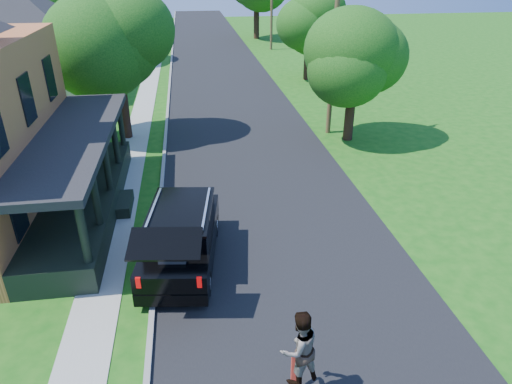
{
  "coord_description": "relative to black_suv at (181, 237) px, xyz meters",
  "views": [
    {
      "loc": [
        -2.68,
        -9.79,
        8.54
      ],
      "look_at": [
        -0.76,
        3.0,
        1.91
      ],
      "focal_mm": 32.0,
      "sensor_mm": 36.0,
      "label": 1
    }
  ],
  "objects": [
    {
      "name": "skateboarder",
      "position": [
        2.46,
        -5.25,
        0.35
      ],
      "size": [
        1.07,
        0.95,
        1.83
      ],
      "rotation": [
        0.0,
        0.0,
        3.49
      ],
      "color": "black",
      "rests_on": "ground"
    },
    {
      "name": "tree_right_near",
      "position": [
        8.66,
        9.83,
        3.41
      ],
      "size": [
        5.37,
        5.16,
        6.95
      ],
      "rotation": [
        0.0,
        0.0,
        0.11
      ],
      "color": "black",
      "rests_on": "ground"
    },
    {
      "name": "street",
      "position": [
        3.2,
        17.75,
        -0.92
      ],
      "size": [
        8.0,
        120.0,
        0.02
      ],
      "primitive_type": "cube",
      "color": "black",
      "rests_on": "ground"
    },
    {
      "name": "neighbor_house_mid",
      "position": [
        -10.3,
        21.75,
        3.27
      ],
      "size": [
        12.78,
        12.78,
        8.3
      ],
      "color": "#A9A495",
      "rests_on": "ground"
    },
    {
      "name": "curb",
      "position": [
        -0.85,
        17.75,
        -0.92
      ],
      "size": [
        0.15,
        120.0,
        0.12
      ],
      "primitive_type": "cube",
      "color": "gray",
      "rests_on": "ground"
    },
    {
      "name": "front_walk",
      "position": [
        -6.3,
        3.75,
        -0.92
      ],
      "size": [
        6.5,
        1.2,
        0.03
      ],
      "primitive_type": "cube",
      "color": "#9F9E96",
      "rests_on": "ground"
    },
    {
      "name": "sidewalk",
      "position": [
        -2.4,
        17.75,
        -0.92
      ],
      "size": [
        1.3,
        120.0,
        0.03
      ],
      "primitive_type": "cube",
      "color": "#9F9E96",
      "rests_on": "ground"
    },
    {
      "name": "tree_left_mid",
      "position": [
        -2.91,
        11.85,
        4.41
      ],
      "size": [
        6.76,
        6.56,
        8.19
      ],
      "rotation": [
        0.0,
        0.0,
        0.36
      ],
      "color": "black",
      "rests_on": "ground"
    },
    {
      "name": "skateboard",
      "position": [
        2.43,
        -5.18,
        -0.52
      ],
      "size": [
        0.28,
        0.36,
        0.81
      ],
      "rotation": [
        0.0,
        0.0,
        0.13
      ],
      "color": "red",
      "rests_on": "ground"
    },
    {
      "name": "tree_right_mid",
      "position": [
        9.81,
        23.28,
        3.99
      ],
      "size": [
        6.14,
        5.92,
        7.61
      ],
      "rotation": [
        0.0,
        0.0,
        0.28
      ],
      "color": "black",
      "rests_on": "ground"
    },
    {
      "name": "utility_pole_far",
      "position": [
        9.44,
        36.76,
        3.37
      ],
      "size": [
        1.56,
        0.27,
        8.3
      ],
      "rotation": [
        0.0,
        0.0,
        -0.09
      ],
      "color": "brown",
      "rests_on": "ground"
    },
    {
      "name": "black_suv",
      "position": [
        0.0,
        0.0,
        0.0
      ],
      "size": [
        2.62,
        5.38,
        2.41
      ],
      "rotation": [
        0.0,
        0.0,
        -0.14
      ],
      "color": "black",
      "rests_on": "ground"
    },
    {
      "name": "ground",
      "position": [
        3.2,
        -2.25,
        -0.92
      ],
      "size": [
        140.0,
        140.0,
        0.0
      ],
      "primitive_type": "plane",
      "color": "#135611",
      "rests_on": "ground"
    },
    {
      "name": "utility_pole_near",
      "position": [
        7.97,
        10.97,
        4.16
      ],
      "size": [
        1.51,
        0.62,
        9.89
      ],
      "rotation": [
        0.0,
        0.0,
        0.34
      ],
      "color": "brown",
      "rests_on": "ground"
    },
    {
      "name": "neighbor_house_far",
      "position": [
        -10.3,
        37.75,
        3.27
      ],
      "size": [
        12.78,
        12.78,
        8.3
      ],
      "color": "#A9A495",
      "rests_on": "ground"
    }
  ]
}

